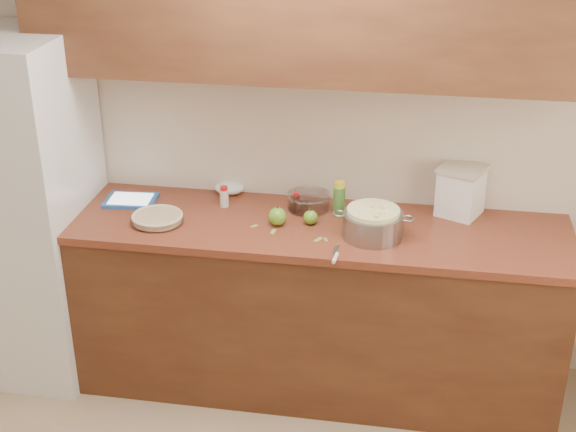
% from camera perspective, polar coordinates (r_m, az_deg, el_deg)
% --- Properties ---
extents(room_shell, '(3.60, 3.60, 3.60)m').
position_cam_1_polar(room_shell, '(2.45, -4.75, -7.52)').
color(room_shell, tan).
rests_on(room_shell, ground).
extents(counter_run, '(2.64, 0.68, 0.92)m').
position_cam_1_polar(counter_run, '(4.12, 0.62, -6.26)').
color(counter_run, '#5C321A').
rests_on(counter_run, ground).
extents(upper_cabinets, '(2.60, 0.34, 0.70)m').
position_cam_1_polar(upper_cabinets, '(3.72, 1.12, 14.96)').
color(upper_cabinets, brown).
rests_on(upper_cabinets, room_shell).
extents(fridge, '(0.70, 0.70, 1.80)m').
position_cam_1_polar(fridge, '(4.32, -18.66, 0.47)').
color(fridge, white).
rests_on(fridge, ground).
extents(pie, '(0.26, 0.26, 0.04)m').
position_cam_1_polar(pie, '(3.95, -9.28, -0.14)').
color(pie, silver).
rests_on(pie, counter_run).
extents(colander, '(0.38, 0.28, 0.14)m').
position_cam_1_polar(colander, '(3.76, 6.05, -0.52)').
color(colander, gray).
rests_on(colander, counter_run).
extents(flour_canister, '(0.27, 0.27, 0.25)m').
position_cam_1_polar(flour_canister, '(4.03, 12.19, 1.80)').
color(flour_canister, white).
rests_on(flour_canister, counter_run).
extents(tablet, '(0.27, 0.21, 0.02)m').
position_cam_1_polar(tablet, '(4.20, -11.12, 1.11)').
color(tablet, '#2258A7').
rests_on(tablet, counter_run).
extents(paring_knife, '(0.03, 0.18, 0.02)m').
position_cam_1_polar(paring_knife, '(3.58, 3.39, -2.91)').
color(paring_knife, gray).
rests_on(paring_knife, counter_run).
extents(lemon_bottle, '(0.06, 0.06, 0.17)m').
position_cam_1_polar(lemon_bottle, '(3.98, 3.66, 1.29)').
color(lemon_bottle, '#4C8C38').
rests_on(lemon_bottle, counter_run).
extents(cinnamon_shaker, '(0.04, 0.04, 0.11)m').
position_cam_1_polar(cinnamon_shaker, '(4.07, -4.56, 1.36)').
color(cinnamon_shaker, beige).
rests_on(cinnamon_shaker, counter_run).
extents(vanilla_bottle, '(0.03, 0.03, 0.10)m').
position_cam_1_polar(vanilla_bottle, '(4.01, 0.59, 1.01)').
color(vanilla_bottle, black).
rests_on(vanilla_bottle, counter_run).
extents(mixing_bowl, '(0.22, 0.22, 0.08)m').
position_cam_1_polar(mixing_bowl, '(4.03, 1.47, 1.11)').
color(mixing_bowl, silver).
rests_on(mixing_bowl, counter_run).
extents(paper_towel, '(0.17, 0.15, 0.06)m').
position_cam_1_polar(paper_towel, '(4.22, -4.21, 2.01)').
color(paper_towel, white).
rests_on(paper_towel, counter_run).
extents(apple_left, '(0.09, 0.09, 0.10)m').
position_cam_1_polar(apple_left, '(3.86, -0.76, -0.04)').
color(apple_left, '#629F25').
rests_on(apple_left, counter_run).
extents(apple_center, '(0.07, 0.07, 0.08)m').
position_cam_1_polar(apple_center, '(3.88, 1.61, -0.10)').
color(apple_center, '#629F25').
rests_on(apple_center, counter_run).
extents(peel_a, '(0.02, 0.05, 0.00)m').
position_cam_1_polar(peel_a, '(3.81, -1.05, -1.12)').
color(peel_a, '#84A952').
rests_on(peel_a, counter_run).
extents(peel_b, '(0.04, 0.05, 0.00)m').
position_cam_1_polar(peel_b, '(3.74, 2.16, -1.69)').
color(peel_b, '#84A952').
rests_on(peel_b, counter_run).
extents(peel_c, '(0.03, 0.04, 0.00)m').
position_cam_1_polar(peel_c, '(3.74, 2.71, -1.70)').
color(peel_c, '#84A952').
rests_on(peel_c, counter_run).
extents(peel_d, '(0.04, 0.04, 0.00)m').
position_cam_1_polar(peel_d, '(3.87, -2.43, -0.71)').
color(peel_d, '#84A952').
rests_on(peel_d, counter_run).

